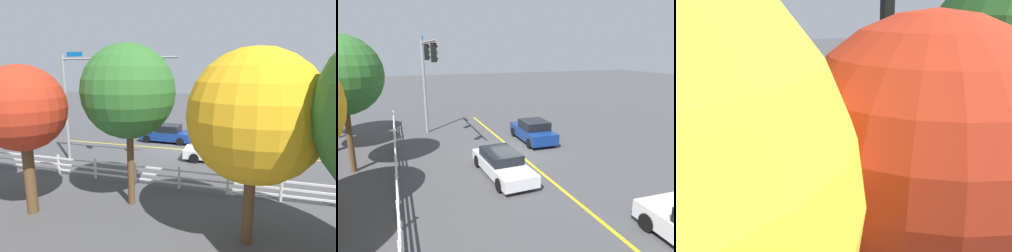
{
  "view_description": "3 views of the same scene",
  "coord_description": "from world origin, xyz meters",
  "views": [
    {
      "loc": [
        -4.73,
        18.91,
        5.59
      ],
      "look_at": [
        0.32,
        1.59,
        2.09
      ],
      "focal_mm": 28.07,
      "sensor_mm": 36.0,
      "label": 1
    },
    {
      "loc": [
        -16.5,
        6.71,
        6.13
      ],
      "look_at": [
        0.84,
        0.23,
        1.4
      ],
      "focal_mm": 32.15,
      "sensor_mm": 36.0,
      "label": 2
    },
    {
      "loc": [
        6.21,
        14.08,
        6.0
      ],
      "look_at": [
        -0.8,
        0.21,
        1.16
      ],
      "focal_mm": 40.45,
      "sensor_mm": 36.0,
      "label": 3
    }
  ],
  "objects": [
    {
      "name": "car_1",
      "position": [
        1.45,
        -1.97,
        0.7
      ],
      "size": [
        4.29,
        2.01,
        1.47
      ],
      "rotation": [
        0.0,
        0.0,
        6.25
      ],
      "color": "navy",
      "rests_on": "ground_plane"
    },
    {
      "name": "white_rail_fence",
      "position": [
        -3.0,
        6.94,
        0.6
      ],
      "size": [
        26.1,
        0.1,
        1.15
      ],
      "color": "white",
      "rests_on": "ground_plane"
    },
    {
      "name": "ground_plane",
      "position": [
        0.0,
        0.0,
        0.0
      ],
      "size": [
        120.0,
        120.0,
        0.0
      ],
      "primitive_type": "plane",
      "color": "#444447"
    },
    {
      "name": "tree_0",
      "position": [
        -0.17,
        9.01,
        4.92
      ],
      "size": [
        3.87,
        3.87,
        6.87
      ],
      "color": "brown",
      "rests_on": "ground_plane"
    },
    {
      "name": "car_2",
      "position": [
        -3.29,
        1.98,
        0.62
      ],
      "size": [
        4.76,
        1.97,
        1.24
      ],
      "rotation": [
        0.0,
        0.0,
        3.18
      ],
      "color": "silver",
      "rests_on": "ground_plane"
    },
    {
      "name": "lane_center_stripe",
      "position": [
        -4.0,
        0.0,
        0.0
      ],
      "size": [
        28.0,
        0.16,
        0.01
      ],
      "primitive_type": "cube",
      "color": "gold",
      "rests_on": "ground_plane"
    },
    {
      "name": "signal_assembly",
      "position": [
        4.03,
        4.59,
        4.93
      ],
      "size": [
        7.56,
        0.38,
        6.99
      ],
      "color": "gray",
      "rests_on": "ground_plane"
    }
  ]
}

